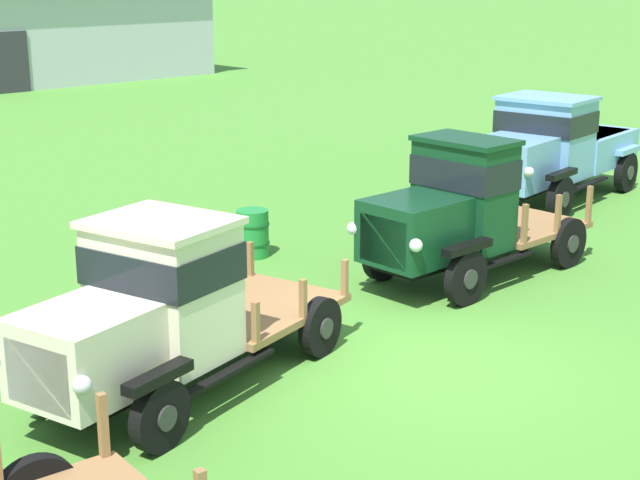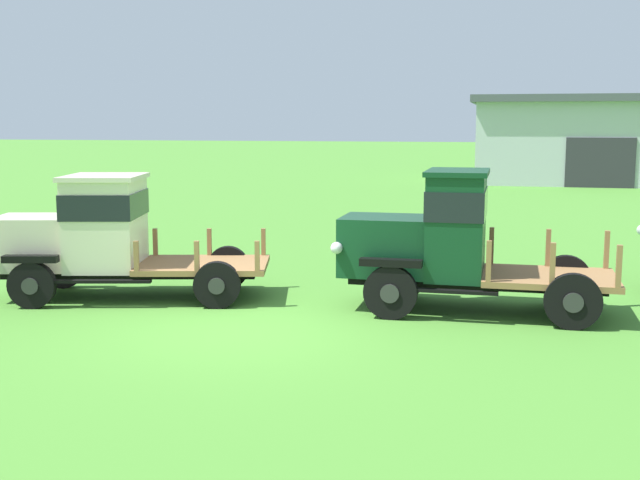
% 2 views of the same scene
% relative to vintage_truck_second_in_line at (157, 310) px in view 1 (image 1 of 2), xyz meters
% --- Properties ---
extents(ground_plane, '(240.00, 240.00, 0.00)m').
position_rel_vintage_truck_second_in_line_xyz_m(ground_plane, '(3.19, -1.59, -1.14)').
color(ground_plane, '#47842D').
extents(vintage_truck_second_in_line, '(5.09, 2.76, 2.20)m').
position_rel_vintage_truck_second_in_line_xyz_m(vintage_truck_second_in_line, '(0.00, 0.00, 0.00)').
color(vintage_truck_second_in_line, black).
rests_on(vintage_truck_second_in_line, ground).
extents(vintage_truck_midrow_center, '(4.55, 1.92, 2.35)m').
position_rel_vintage_truck_second_in_line_xyz_m(vintage_truck_midrow_center, '(6.06, 0.46, 0.04)').
color(vintage_truck_midrow_center, black).
rests_on(vintage_truck_midrow_center, ground).
extents(vintage_truck_far_side, '(5.31, 2.70, 2.30)m').
position_rel_vintage_truck_second_in_line_xyz_m(vintage_truck_far_side, '(12.01, 2.63, 0.04)').
color(vintage_truck_far_side, black).
rests_on(vintage_truck_far_side, ground).
extents(oil_drum_beside_row, '(0.59, 0.59, 0.84)m').
position_rel_vintage_truck_second_in_line_xyz_m(oil_drum_beside_row, '(4.61, 3.81, -0.72)').
color(oil_drum_beside_row, '#1E7F33').
rests_on(oil_drum_beside_row, ground).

